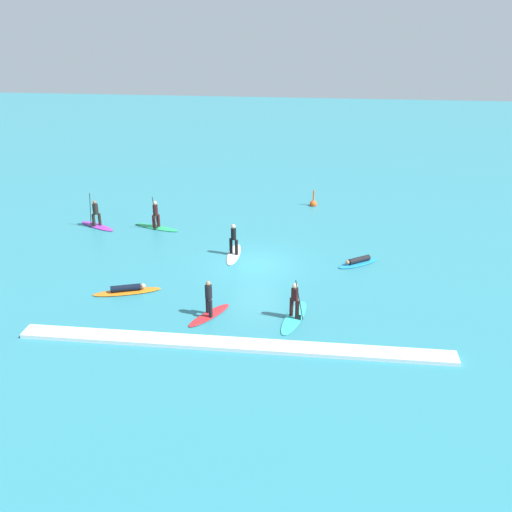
# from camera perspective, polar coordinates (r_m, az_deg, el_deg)

# --- Properties ---
(ground_plane) EXTENTS (120.00, 120.00, 0.00)m
(ground_plane) POSITION_cam_1_polar(r_m,az_deg,el_deg) (31.52, 0.00, -0.83)
(ground_plane) COLOR teal
(ground_plane) RESTS_ON ground
(surfer_on_orange_board) EXTENTS (3.33, 1.76, 0.42)m
(surfer_on_orange_board) POSITION_cam_1_polar(r_m,az_deg,el_deg) (29.17, -12.58, -3.29)
(surfer_on_orange_board) COLOR orange
(surfer_on_orange_board) RESTS_ON ground_plane
(surfer_on_red_board) EXTENTS (1.92, 2.59, 1.76)m
(surfer_on_red_board) POSITION_cam_1_polar(r_m,az_deg,el_deg) (26.35, -4.65, -4.95)
(surfer_on_red_board) COLOR red
(surfer_on_red_board) RESTS_ON ground_plane
(surfer_on_purple_board) EXTENTS (2.85, 2.01, 2.26)m
(surfer_on_purple_board) POSITION_cam_1_polar(r_m,az_deg,el_deg) (38.06, -15.44, 3.47)
(surfer_on_purple_board) COLOR purple
(surfer_on_purple_board) RESTS_ON ground_plane
(surfer_on_green_board) EXTENTS (3.22, 1.65, 2.23)m
(surfer_on_green_board) POSITION_cam_1_polar(r_m,az_deg,el_deg) (37.02, -9.81, 3.41)
(surfer_on_green_board) COLOR #23B266
(surfer_on_green_board) RESTS_ON ground_plane
(surfer_on_blue_board) EXTENTS (2.53, 2.11, 0.39)m
(surfer_on_blue_board) POSITION_cam_1_polar(r_m,az_deg,el_deg) (32.02, 10.03, -0.55)
(surfer_on_blue_board) COLOR #1E8CD1
(surfer_on_blue_board) RESTS_ON ground_plane
(surfer_on_white_board) EXTENTS (0.71, 3.02, 1.84)m
(surfer_on_white_board) POSITION_cam_1_polar(r_m,az_deg,el_deg) (32.56, -2.21, 0.86)
(surfer_on_white_board) COLOR white
(surfer_on_white_board) RESTS_ON ground_plane
(surfer_on_teal_board) EXTENTS (1.45, 3.33, 2.02)m
(surfer_on_teal_board) POSITION_cam_1_polar(r_m,az_deg,el_deg) (26.17, 3.80, -5.35)
(surfer_on_teal_board) COLOR #33C6CC
(surfer_on_teal_board) RESTS_ON ground_plane
(marker_buoy) EXTENTS (0.51, 0.51, 1.25)m
(marker_buoy) POSITION_cam_1_polar(r_m,az_deg,el_deg) (40.88, 5.66, 5.18)
(marker_buoy) COLOR #E55119
(marker_buoy) RESTS_ON ground_plane
(wave_crest) EXTENTS (18.17, 0.90, 0.18)m
(wave_crest) POSITION_cam_1_polar(r_m,az_deg,el_deg) (24.30, -2.27, -8.70)
(wave_crest) COLOR white
(wave_crest) RESTS_ON ground_plane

